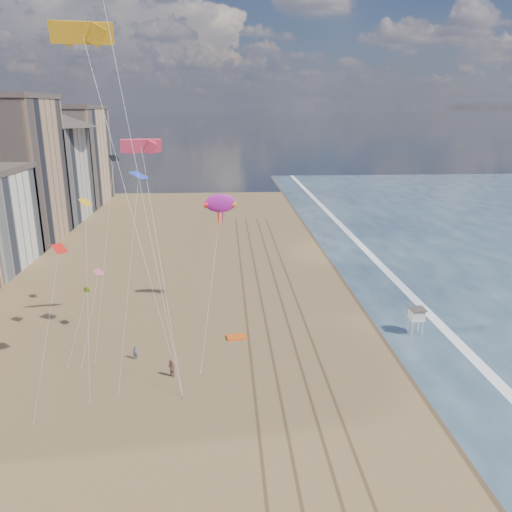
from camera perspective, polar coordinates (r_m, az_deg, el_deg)
The scene contains 11 objects.
ground at distance 40.40m, azimuth 2.78°, elevation -24.14°, with size 260.00×260.00×0.00m, color brown.
wet_sand at distance 78.51m, azimuth 13.47°, elevation -3.48°, with size 260.00×260.00×0.00m, color #42301E.
foam at distance 79.83m, azimuth 16.36°, elevation -3.36°, with size 260.00×260.00×0.00m, color white.
tracks at distance 66.19m, azimuth 2.15°, elevation -6.86°, with size 7.68×120.00×0.01m.
lifeguard_stand at distance 63.11m, azimuth 17.89°, elevation -6.37°, with size 1.85×1.85×3.35m.
grounded_kite at distance 60.16m, azimuth -2.27°, elevation -9.25°, with size 2.25×1.43×0.26m, color #FB5B15.
show_kite at distance 64.62m, azimuth -4.10°, elevation 6.00°, with size 4.24×9.11×22.08m.
kite_flyer_a at distance 56.70m, azimuth -13.61°, elevation -10.67°, with size 0.59×0.39×1.63m, color slate.
kite_flyer_b at distance 52.50m, azimuth -9.63°, elevation -12.59°, with size 0.92×0.72×1.90m, color #935E4A.
parafoils at distance 55.60m, azimuth -17.74°, elevation 24.67°, with size 10.02×3.00×22.71m.
small_kites at distance 55.85m, azimuth -17.11°, elevation 4.76°, with size 9.80×14.06×15.98m.
Camera 1 is at (-3.69, -30.39, 26.37)m, focal length 35.00 mm.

